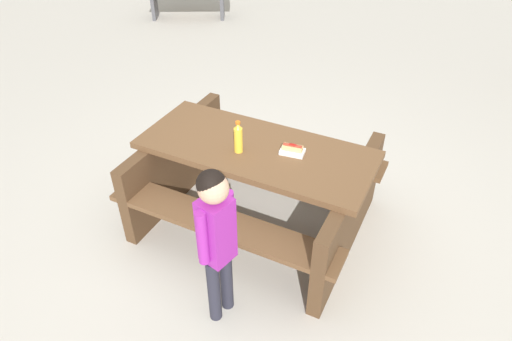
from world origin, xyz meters
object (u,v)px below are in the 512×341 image
object	(u,v)px
soda_bottle	(238,138)
child_in_coat	(216,231)
hotdog_tray	(292,150)
picnic_table	(256,179)

from	to	relation	value
soda_bottle	child_in_coat	distance (m)	0.87
soda_bottle	hotdog_tray	bearing A→B (deg)	23.16
child_in_coat	soda_bottle	bearing A→B (deg)	110.01
hotdog_tray	soda_bottle	bearing A→B (deg)	-156.84
soda_bottle	hotdog_tray	world-z (taller)	soda_bottle
picnic_table	soda_bottle	distance (m)	0.45
soda_bottle	hotdog_tray	distance (m)	0.41
picnic_table	child_in_coat	world-z (taller)	child_in_coat
hotdog_tray	child_in_coat	xyz separation A→B (m)	(-0.07, -0.97, -0.01)
picnic_table	child_in_coat	size ratio (longest dim) A/B	1.51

